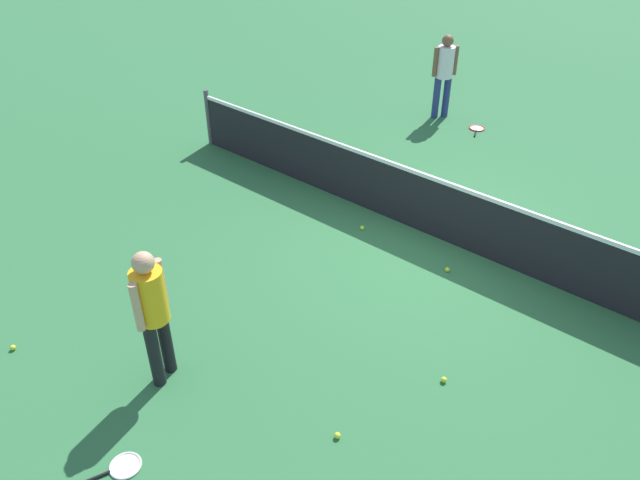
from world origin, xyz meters
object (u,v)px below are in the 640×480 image
(tennis_ball_by_net, at_px, (337,435))
(tennis_ball_stray_left, at_px, (447,270))
(tennis_racket_far_player, at_px, (477,129))
(tennis_ball_baseline, at_px, (444,380))
(player_near_side, at_px, (152,307))
(tennis_ball_near_player, at_px, (13,348))
(player_far_side, at_px, (444,69))
(tennis_racket_near_player, at_px, (123,467))
(tennis_ball_midcourt, at_px, (362,228))

(tennis_ball_by_net, relative_size, tennis_ball_stray_left, 1.00)
(tennis_racket_far_player, relative_size, tennis_ball_baseline, 9.16)
(player_near_side, distance_m, tennis_ball_near_player, 2.16)
(tennis_ball_by_net, height_order, tennis_ball_baseline, same)
(player_far_side, height_order, tennis_ball_stray_left, player_far_side)
(tennis_racket_near_player, bearing_deg, player_near_side, 121.76)
(player_near_side, relative_size, tennis_ball_by_net, 25.76)
(tennis_ball_near_player, xyz_separation_m, tennis_ball_stray_left, (3.16, 4.62, 0.00))
(player_far_side, xyz_separation_m, tennis_ball_baseline, (3.87, -6.37, -0.98))
(tennis_ball_baseline, bearing_deg, tennis_racket_near_player, -121.61)
(tennis_ball_midcourt, bearing_deg, player_far_side, 106.53)
(tennis_racket_far_player, xyz_separation_m, tennis_ball_near_player, (-1.21, -9.13, 0.02))
(player_near_side, bearing_deg, tennis_ball_near_player, -152.34)
(tennis_racket_near_player, bearing_deg, tennis_racket_far_player, 96.99)
(player_far_side, height_order, tennis_racket_far_player, player_far_side)
(player_near_side, height_order, tennis_racket_near_player, player_near_side)
(tennis_ball_by_net, bearing_deg, player_near_side, -163.86)
(player_near_side, bearing_deg, tennis_ball_baseline, 38.17)
(tennis_ball_baseline, relative_size, tennis_ball_stray_left, 1.00)
(player_near_side, xyz_separation_m, tennis_ball_stray_left, (1.45, 3.72, -0.98))
(tennis_racket_far_player, height_order, tennis_ball_by_net, tennis_ball_by_net)
(tennis_ball_baseline, xyz_separation_m, tennis_ball_stray_left, (-1.00, 1.80, 0.00))
(player_near_side, bearing_deg, tennis_racket_far_player, 93.48)
(player_near_side, height_order, tennis_ball_by_net, player_near_side)
(player_far_side, xyz_separation_m, tennis_ball_stray_left, (2.86, -4.58, -0.98))
(tennis_racket_near_player, height_order, tennis_ball_baseline, tennis_ball_baseline)
(tennis_racket_far_player, relative_size, tennis_ball_by_net, 9.16)
(tennis_racket_near_player, distance_m, tennis_racket_far_player, 9.33)
(tennis_ball_by_net, xyz_separation_m, tennis_ball_midcourt, (-2.09, 3.23, 0.00))
(player_far_side, bearing_deg, tennis_racket_far_player, -4.13)
(tennis_ball_near_player, relative_size, tennis_ball_stray_left, 1.00)
(player_far_side, height_order, tennis_ball_midcourt, player_far_side)
(tennis_ball_by_net, xyz_separation_m, tennis_ball_baseline, (0.44, 1.35, 0.00))
(tennis_ball_near_player, relative_size, tennis_ball_midcourt, 1.00)
(player_far_side, distance_m, tennis_ball_near_player, 9.25)
(tennis_racket_near_player, bearing_deg, tennis_ball_midcourt, 98.42)
(tennis_ball_midcourt, xyz_separation_m, tennis_ball_stray_left, (1.53, -0.09, 0.00))
(tennis_racket_far_player, height_order, tennis_ball_near_player, tennis_ball_near_player)
(tennis_ball_midcourt, bearing_deg, tennis_ball_by_net, -57.06)
(tennis_ball_midcourt, xyz_separation_m, tennis_ball_baseline, (2.53, -1.88, 0.00))
(tennis_ball_stray_left, bearing_deg, player_near_side, -111.27)
(tennis_ball_stray_left, bearing_deg, tennis_racket_near_player, -99.73)
(tennis_ball_baseline, bearing_deg, tennis_racket_far_player, 115.10)
(tennis_racket_far_player, height_order, tennis_ball_baseline, tennis_ball_baseline)
(tennis_racket_far_player, height_order, tennis_ball_stray_left, tennis_ball_stray_left)
(tennis_ball_midcourt, height_order, tennis_ball_stray_left, same)
(tennis_racket_near_player, distance_m, tennis_ball_near_player, 2.35)
(player_far_side, height_order, tennis_ball_by_net, player_far_side)
(tennis_ball_baseline, distance_m, tennis_ball_stray_left, 2.06)
(player_near_side, distance_m, player_far_side, 8.42)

